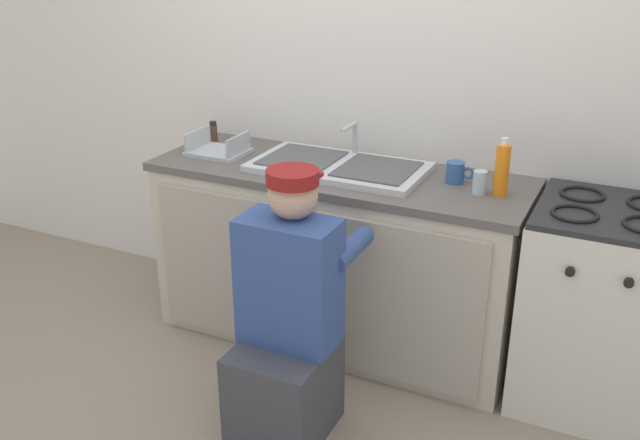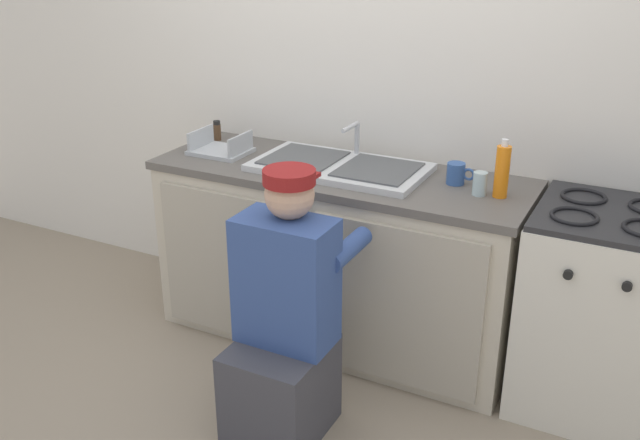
{
  "view_description": "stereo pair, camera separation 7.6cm",
  "coord_description": "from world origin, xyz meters",
  "px_view_note": "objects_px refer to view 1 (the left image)",
  "views": [
    {
      "loc": [
        1.28,
        -2.57,
        1.95
      ],
      "look_at": [
        0.0,
        0.1,
        0.7
      ],
      "focal_mm": 40.0,
      "sensor_mm": 36.0,
      "label": 1
    },
    {
      "loc": [
        1.35,
        -2.53,
        1.95
      ],
      "look_at": [
        0.0,
        0.1,
        0.7
      ],
      "focal_mm": 40.0,
      "sensor_mm": 36.0,
      "label": 2
    }
  ],
  "objects_px": {
    "sink_double_basin": "(339,166)",
    "coffee_mug": "(456,172)",
    "spice_bottle_pepper": "(213,132)",
    "water_glass": "(480,182)",
    "stove_range": "(597,307)",
    "plumber_person": "(288,329)",
    "dish_rack_tray": "(218,149)",
    "soap_bottle_orange": "(502,170)"
  },
  "relations": [
    {
      "from": "dish_rack_tray",
      "to": "coffee_mug",
      "type": "xyz_separation_m",
      "value": [
        1.18,
        0.1,
        0.02
      ]
    },
    {
      "from": "soap_bottle_orange",
      "to": "water_glass",
      "type": "bearing_deg",
      "value": -168.03
    },
    {
      "from": "stove_range",
      "to": "water_glass",
      "type": "relative_size",
      "value": 9.03
    },
    {
      "from": "sink_double_basin",
      "to": "plumber_person",
      "type": "xyz_separation_m",
      "value": [
        0.12,
        -0.74,
        -0.44
      ]
    },
    {
      "from": "dish_rack_tray",
      "to": "water_glass",
      "type": "xyz_separation_m",
      "value": [
        1.31,
        0.01,
        0.03
      ]
    },
    {
      "from": "stove_range",
      "to": "spice_bottle_pepper",
      "type": "bearing_deg",
      "value": 175.63
    },
    {
      "from": "soap_bottle_orange",
      "to": "dish_rack_tray",
      "type": "bearing_deg",
      "value": -178.82
    },
    {
      "from": "sink_double_basin",
      "to": "spice_bottle_pepper",
      "type": "xyz_separation_m",
      "value": [
        -0.79,
        0.15,
        0.03
      ]
    },
    {
      "from": "dish_rack_tray",
      "to": "spice_bottle_pepper",
      "type": "bearing_deg",
      "value": 128.64
    },
    {
      "from": "stove_range",
      "to": "spice_bottle_pepper",
      "type": "xyz_separation_m",
      "value": [
        -1.99,
        0.15,
        0.48
      ]
    },
    {
      "from": "stove_range",
      "to": "plumber_person",
      "type": "height_order",
      "value": "plumber_person"
    },
    {
      "from": "water_glass",
      "to": "coffee_mug",
      "type": "distance_m",
      "value": 0.16
    },
    {
      "from": "spice_bottle_pepper",
      "to": "coffee_mug",
      "type": "height_order",
      "value": "spice_bottle_pepper"
    },
    {
      "from": "spice_bottle_pepper",
      "to": "coffee_mug",
      "type": "relative_size",
      "value": 0.83
    },
    {
      "from": "plumber_person",
      "to": "soap_bottle_orange",
      "type": "xyz_separation_m",
      "value": [
        0.63,
        0.73,
        0.53
      ]
    },
    {
      "from": "plumber_person",
      "to": "water_glass",
      "type": "xyz_separation_m",
      "value": [
        0.55,
        0.71,
        0.47
      ]
    },
    {
      "from": "sink_double_basin",
      "to": "stove_range",
      "type": "distance_m",
      "value": 1.28
    },
    {
      "from": "sink_double_basin",
      "to": "coffee_mug",
      "type": "relative_size",
      "value": 6.35
    },
    {
      "from": "coffee_mug",
      "to": "spice_bottle_pepper",
      "type": "bearing_deg",
      "value": 176.34
    },
    {
      "from": "dish_rack_tray",
      "to": "coffee_mug",
      "type": "distance_m",
      "value": 1.18
    },
    {
      "from": "soap_bottle_orange",
      "to": "spice_bottle_pepper",
      "type": "bearing_deg",
      "value": 174.22
    },
    {
      "from": "coffee_mug",
      "to": "stove_range",
      "type": "bearing_deg",
      "value": -5.8
    },
    {
      "from": "plumber_person",
      "to": "spice_bottle_pepper",
      "type": "height_order",
      "value": "plumber_person"
    },
    {
      "from": "stove_range",
      "to": "spice_bottle_pepper",
      "type": "relative_size",
      "value": 8.6
    },
    {
      "from": "water_glass",
      "to": "soap_bottle_orange",
      "type": "distance_m",
      "value": 0.11
    },
    {
      "from": "sink_double_basin",
      "to": "stove_range",
      "type": "xyz_separation_m",
      "value": [
        1.2,
        -0.0,
        -0.45
      ]
    },
    {
      "from": "stove_range",
      "to": "plumber_person",
      "type": "xyz_separation_m",
      "value": [
        -1.08,
        -0.74,
        0.01
      ]
    },
    {
      "from": "plumber_person",
      "to": "sink_double_basin",
      "type": "bearing_deg",
      "value": 98.91
    },
    {
      "from": "spice_bottle_pepper",
      "to": "soap_bottle_orange",
      "type": "distance_m",
      "value": 1.55
    },
    {
      "from": "coffee_mug",
      "to": "dish_rack_tray",
      "type": "bearing_deg",
      "value": -175.18
    },
    {
      "from": "stove_range",
      "to": "dish_rack_tray",
      "type": "bearing_deg",
      "value": -179.0
    },
    {
      "from": "stove_range",
      "to": "soap_bottle_orange",
      "type": "height_order",
      "value": "soap_bottle_orange"
    },
    {
      "from": "stove_range",
      "to": "dish_rack_tray",
      "type": "xyz_separation_m",
      "value": [
        -1.84,
        -0.03,
        0.46
      ]
    },
    {
      "from": "sink_double_basin",
      "to": "coffee_mug",
      "type": "height_order",
      "value": "sink_double_basin"
    },
    {
      "from": "plumber_person",
      "to": "soap_bottle_orange",
      "type": "relative_size",
      "value": 4.42
    },
    {
      "from": "stove_range",
      "to": "spice_bottle_pepper",
      "type": "height_order",
      "value": "spice_bottle_pepper"
    },
    {
      "from": "stove_range",
      "to": "coffee_mug",
      "type": "bearing_deg",
      "value": 174.2
    },
    {
      "from": "water_glass",
      "to": "coffee_mug",
      "type": "xyz_separation_m",
      "value": [
        -0.13,
        0.09,
        -0.0
      ]
    },
    {
      "from": "dish_rack_tray",
      "to": "sink_double_basin",
      "type": "bearing_deg",
      "value": 3.06
    },
    {
      "from": "plumber_person",
      "to": "soap_bottle_orange",
      "type": "height_order",
      "value": "soap_bottle_orange"
    },
    {
      "from": "sink_double_basin",
      "to": "stove_range",
      "type": "bearing_deg",
      "value": -0.1
    },
    {
      "from": "stove_range",
      "to": "spice_bottle_pepper",
      "type": "distance_m",
      "value": 2.05
    }
  ]
}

